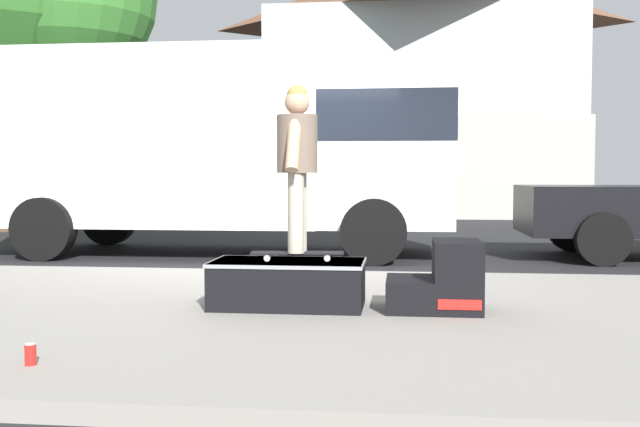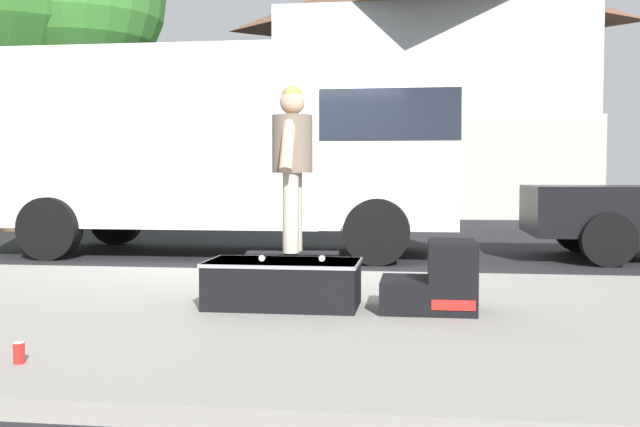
{
  "view_description": "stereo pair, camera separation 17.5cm",
  "coord_description": "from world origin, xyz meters",
  "px_view_note": "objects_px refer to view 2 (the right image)",
  "views": [
    {
      "loc": [
        1.32,
        -8.87,
        1.23
      ],
      "look_at": [
        0.42,
        -0.89,
        0.8
      ],
      "focal_mm": 41.25,
      "sensor_mm": 36.0,
      "label": 1
    },
    {
      "loc": [
        1.49,
        -8.85,
        1.23
      ],
      "look_at": [
        0.42,
        -0.89,
        0.8
      ],
      "focal_mm": 41.25,
      "sensor_mm": 36.0,
      "label": 2
    }
  ],
  "objects_px": {
    "skateboard": "(293,253)",
    "soda_can": "(19,353)",
    "skate_box": "(283,282)",
    "skater_kid": "(292,154)",
    "kicker_ramp": "(437,282)",
    "box_truck": "(230,143)"
  },
  "relations": [
    {
      "from": "skateboard",
      "to": "soda_can",
      "type": "xyz_separation_m",
      "value": [
        -1.27,
        -2.08,
        -0.38
      ]
    },
    {
      "from": "skate_box",
      "to": "skater_kid",
      "type": "relative_size",
      "value": 0.91
    },
    {
      "from": "kicker_ramp",
      "to": "soda_can",
      "type": "bearing_deg",
      "value": -140.64
    },
    {
      "from": "kicker_ramp",
      "to": "box_truck",
      "type": "height_order",
      "value": "box_truck"
    },
    {
      "from": "kicker_ramp",
      "to": "soda_can",
      "type": "height_order",
      "value": "kicker_ramp"
    },
    {
      "from": "skate_box",
      "to": "skater_kid",
      "type": "bearing_deg",
      "value": 38.02
    },
    {
      "from": "skateboard",
      "to": "skater_kid",
      "type": "height_order",
      "value": "skater_kid"
    },
    {
      "from": "kicker_ramp",
      "to": "skateboard",
      "type": "relative_size",
      "value": 0.96
    },
    {
      "from": "skate_box",
      "to": "box_truck",
      "type": "relative_size",
      "value": 0.18
    },
    {
      "from": "kicker_ramp",
      "to": "soda_can",
      "type": "relative_size",
      "value": 6.06
    },
    {
      "from": "skate_box",
      "to": "soda_can",
      "type": "distance_m",
      "value": 2.36
    },
    {
      "from": "skateboard",
      "to": "skate_box",
      "type": "bearing_deg",
      "value": -141.98
    },
    {
      "from": "kicker_ramp",
      "to": "box_truck",
      "type": "relative_size",
      "value": 0.11
    },
    {
      "from": "skateboard",
      "to": "soda_can",
      "type": "distance_m",
      "value": 2.47
    },
    {
      "from": "kicker_ramp",
      "to": "skater_kid",
      "type": "bearing_deg",
      "value": 177.39
    },
    {
      "from": "skate_box",
      "to": "skater_kid",
      "type": "height_order",
      "value": "skater_kid"
    },
    {
      "from": "skate_box",
      "to": "skateboard",
      "type": "height_order",
      "value": "skateboard"
    },
    {
      "from": "skate_box",
      "to": "skateboard",
      "type": "relative_size",
      "value": 1.6
    },
    {
      "from": "soda_can",
      "to": "skateboard",
      "type": "bearing_deg",
      "value": 58.63
    },
    {
      "from": "kicker_ramp",
      "to": "skateboard",
      "type": "xyz_separation_m",
      "value": [
        -1.2,
        0.05,
        0.21
      ]
    },
    {
      "from": "skate_box",
      "to": "kicker_ramp",
      "type": "distance_m",
      "value": 1.27
    },
    {
      "from": "skateboard",
      "to": "box_truck",
      "type": "height_order",
      "value": "box_truck"
    }
  ]
}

